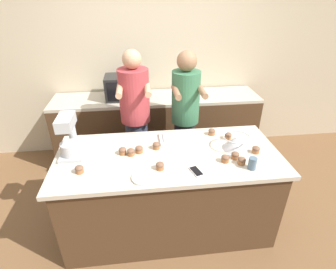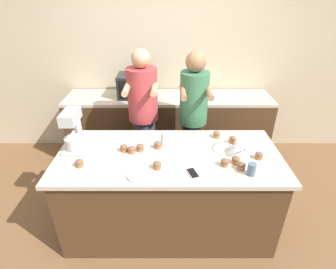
{
  "view_description": "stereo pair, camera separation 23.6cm",
  "coord_description": "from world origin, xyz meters",
  "views": [
    {
      "loc": [
        -0.24,
        -2.0,
        2.23
      ],
      "look_at": [
        0.0,
        0.05,
        1.07
      ],
      "focal_mm": 28.0,
      "sensor_mm": 36.0,
      "label": 1
    },
    {
      "loc": [
        -0.01,
        -2.02,
        2.23
      ],
      "look_at": [
        0.0,
        0.05,
        1.07
      ],
      "focal_mm": 28.0,
      "sensor_mm": 36.0,
      "label": 2
    }
  ],
  "objects": [
    {
      "name": "back_counter",
      "position": [
        0.0,
        1.35,
        0.47
      ],
      "size": [
        2.8,
        0.6,
        0.94
      ],
      "color": "#4C331E",
      "rests_on": "ground_plane"
    },
    {
      "name": "cupcake_0",
      "position": [
        -0.34,
        0.02,
        0.93
      ],
      "size": [
        0.07,
        0.07,
        0.07
      ],
      "color": "#9E6038",
      "rests_on": "island_counter"
    },
    {
      "name": "cupcake_11",
      "position": [
        0.61,
        -0.23,
        0.93
      ],
      "size": [
        0.07,
        0.07,
        0.07
      ],
      "color": "#9E6038",
      "rests_on": "island_counter"
    },
    {
      "name": "mixing_bowl",
      "position": [
        0.64,
        0.02,
        0.96
      ],
      "size": [
        0.26,
        0.26,
        0.13
      ],
      "color": "#BCBCC1",
      "rests_on": "island_counter"
    },
    {
      "name": "ground_plane",
      "position": [
        0.0,
        0.0,
        0.0
      ],
      "size": [
        16.0,
        16.0,
        0.0
      ],
      "primitive_type": "plane",
      "color": "brown"
    },
    {
      "name": "cupcake_3",
      "position": [
        -0.1,
        0.11,
        0.93
      ],
      "size": [
        0.07,
        0.07,
        0.07
      ],
      "color": "#9E6038",
      "rests_on": "island_counter"
    },
    {
      "name": "back_wall",
      "position": [
        0.0,
        1.7,
        1.35
      ],
      "size": [
        10.0,
        0.06,
        2.7
      ],
      "color": "beige",
      "rests_on": "ground_plane"
    },
    {
      "name": "cupcake_6",
      "position": [
        0.63,
        0.21,
        0.93
      ],
      "size": [
        0.07,
        0.07,
        0.07
      ],
      "color": "#9E6038",
      "rests_on": "island_counter"
    },
    {
      "name": "cupcake_10",
      "position": [
        -0.1,
        -0.22,
        0.93
      ],
      "size": [
        0.07,
        0.07,
        0.07
      ],
      "color": "#9E6038",
      "rests_on": "island_counter"
    },
    {
      "name": "cupcake_5",
      "position": [
        0.48,
        -0.18,
        0.93
      ],
      "size": [
        0.07,
        0.07,
        0.07
      ],
      "color": "#9E6038",
      "rests_on": "island_counter"
    },
    {
      "name": "drinking_glass",
      "position": [
        0.67,
        -0.31,
        0.95
      ],
      "size": [
        0.07,
        0.07,
        0.11
      ],
      "color": "slate",
      "rests_on": "island_counter"
    },
    {
      "name": "person_right",
      "position": [
        0.28,
        0.74,
        0.89
      ],
      "size": [
        0.34,
        0.5,
        1.67
      ],
      "color": "#232328",
      "rests_on": "ground_plane"
    },
    {
      "name": "microwave_oven",
      "position": [
        -0.43,
        1.35,
        1.09
      ],
      "size": [
        0.48,
        0.35,
        0.31
      ],
      "color": "black",
      "rests_on": "back_counter"
    },
    {
      "name": "small_plate",
      "position": [
        -0.24,
        -0.33,
        0.9
      ],
      "size": [
        0.19,
        0.19,
        0.02
      ],
      "color": "white",
      "rests_on": "island_counter"
    },
    {
      "name": "cupcake_2",
      "position": [
        -0.27,
        0.06,
        0.93
      ],
      "size": [
        0.07,
        0.07,
        0.07
      ],
      "color": "#9E6038",
      "rests_on": "island_counter"
    },
    {
      "name": "cupcake_4",
      "position": [
        0.8,
        -0.07,
        0.93
      ],
      "size": [
        0.07,
        0.07,
        0.07
      ],
      "color": "#9E6038",
      "rests_on": "island_counter"
    },
    {
      "name": "cupcake_8",
      "position": [
        0.49,
        0.31,
        0.93
      ],
      "size": [
        0.07,
        0.07,
        0.07
      ],
      "color": "#9E6038",
      "rests_on": "island_counter"
    },
    {
      "name": "baking_tray",
      "position": [
        0.15,
        0.25,
        0.91
      ],
      "size": [
        0.42,
        0.23,
        0.04
      ],
      "color": "silver",
      "rests_on": "island_counter"
    },
    {
      "name": "cupcake_9",
      "position": [
        -0.76,
        -0.19,
        0.93
      ],
      "size": [
        0.07,
        0.07,
        0.07
      ],
      "color": "#9E6038",
      "rests_on": "island_counter"
    },
    {
      "name": "cupcake_7",
      "position": [
        0.58,
        -0.14,
        0.93
      ],
      "size": [
        0.07,
        0.07,
        0.07
      ],
      "color": "#9E6038",
      "rests_on": "island_counter"
    },
    {
      "name": "island_counter",
      "position": [
        0.0,
        0.0,
        0.45
      ],
      "size": [
        2.06,
        0.92,
        0.89
      ],
      "color": "#4C331E",
      "rests_on": "ground_plane"
    },
    {
      "name": "cell_phone",
      "position": [
        0.2,
        -0.3,
        0.9
      ],
      "size": [
        0.11,
        0.16,
        0.01
      ],
      "color": "silver",
      "rests_on": "island_counter"
    },
    {
      "name": "person_left",
      "position": [
        -0.29,
        0.74,
        0.89
      ],
      "size": [
        0.35,
        0.51,
        1.69
      ],
      "color": "#33384C",
      "rests_on": "ground_plane"
    },
    {
      "name": "cupcake_1",
      "position": [
        -0.42,
        0.05,
        0.93
      ],
      "size": [
        0.07,
        0.07,
        0.07
      ],
      "color": "#9E6038",
      "rests_on": "island_counter"
    },
    {
      "name": "stand_mixer",
      "position": [
        -0.88,
        0.1,
        1.07
      ],
      "size": [
        0.2,
        0.3,
        0.39
      ],
      "color": "#B2B7BC",
      "rests_on": "island_counter"
    }
  ]
}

